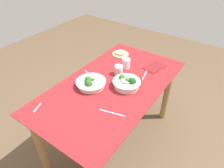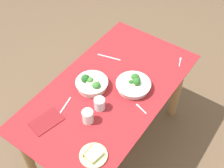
# 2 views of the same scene
# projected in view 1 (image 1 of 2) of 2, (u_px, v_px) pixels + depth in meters

# --- Properties ---
(ground_plane) EXTENTS (6.00, 6.00, 0.00)m
(ground_plane) POSITION_uv_depth(u_px,v_px,m) (112.00, 139.00, 2.23)
(ground_plane) COLOR brown
(dining_table) EXTENTS (1.45, 0.80, 0.74)m
(dining_table) POSITION_uv_depth(u_px,v_px,m) (112.00, 96.00, 1.86)
(dining_table) COLOR maroon
(dining_table) RESTS_ON ground_plane
(broccoli_bowl_far) EXTENTS (0.26, 0.26, 0.10)m
(broccoli_bowl_far) POSITION_uv_depth(u_px,v_px,m) (91.00, 83.00, 1.75)
(broccoli_bowl_far) COLOR silver
(broccoli_bowl_far) RESTS_ON dining_table
(broccoli_bowl_near) EXTENTS (0.24, 0.24, 0.10)m
(broccoli_bowl_near) POSITION_uv_depth(u_px,v_px,m) (127.00, 83.00, 1.74)
(broccoli_bowl_near) COLOR silver
(broccoli_bowl_near) RESTS_ON dining_table
(bread_side_plate) EXTENTS (0.18, 0.18, 0.03)m
(bread_side_plate) POSITION_uv_depth(u_px,v_px,m) (121.00, 54.00, 2.21)
(bread_side_plate) COLOR #B7D684
(bread_side_plate) RESTS_ON dining_table
(water_glass_center) EXTENTS (0.08, 0.08, 0.10)m
(water_glass_center) POSITION_uv_depth(u_px,v_px,m) (126.00, 63.00, 1.98)
(water_glass_center) COLOR silver
(water_glass_center) RESTS_ON dining_table
(water_glass_side) EXTENTS (0.08, 0.08, 0.09)m
(water_glass_side) POSITION_uv_depth(u_px,v_px,m) (119.00, 70.00, 1.89)
(water_glass_side) COLOR silver
(water_glass_side) RESTS_ON dining_table
(fork_by_far_bowl) EXTENTS (0.04, 0.10, 0.00)m
(fork_by_far_bowl) POSITION_uv_depth(u_px,v_px,m) (88.00, 73.00, 1.92)
(fork_by_far_bowl) COLOR #B7B7BC
(fork_by_far_bowl) RESTS_ON dining_table
(fork_by_near_bowl) EXTENTS (0.10, 0.04, 0.00)m
(fork_by_near_bowl) POSITION_uv_depth(u_px,v_px,m) (37.00, 108.00, 1.55)
(fork_by_near_bowl) COLOR #B7B7BC
(fork_by_near_bowl) RESTS_ON dining_table
(table_knife_left) EXTENTS (0.21, 0.06, 0.00)m
(table_knife_left) POSITION_uv_depth(u_px,v_px,m) (146.00, 73.00, 1.92)
(table_knife_left) COLOR #B7B7BC
(table_knife_left) RESTS_ON dining_table
(table_knife_right) EXTENTS (0.06, 0.19, 0.00)m
(table_knife_right) POSITION_uv_depth(u_px,v_px,m) (112.00, 113.00, 1.50)
(table_knife_right) COLOR #B7B7BC
(table_knife_right) RESTS_ON dining_table
(napkin_folded_upper) EXTENTS (0.24, 0.18, 0.01)m
(napkin_folded_upper) POSITION_uv_depth(u_px,v_px,m) (154.00, 67.00, 2.01)
(napkin_folded_upper) COLOR maroon
(napkin_folded_upper) RESTS_ON dining_table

